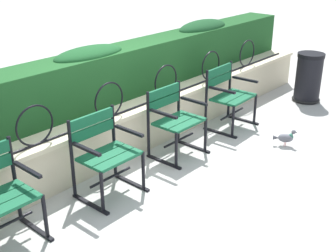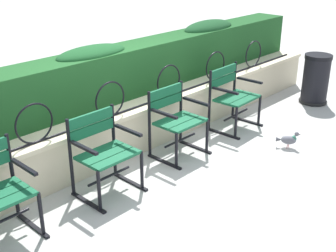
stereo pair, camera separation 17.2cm
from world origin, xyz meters
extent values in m
plane|color=#B7B5AF|center=(0.00, 0.00, 0.00)|extent=(60.00, 60.00, 0.00)
cube|color=beige|center=(0.00, 0.80, 0.26)|extent=(7.84, 0.35, 0.52)
cube|color=beige|center=(0.00, 0.80, 0.54)|extent=(7.84, 0.41, 0.05)
cylinder|color=black|center=(0.00, 0.72, 0.58)|extent=(7.29, 0.02, 0.02)
torus|color=black|center=(-1.24, 0.72, 0.78)|extent=(0.42, 0.02, 0.42)
torus|color=black|center=(-0.28, 0.72, 0.78)|extent=(0.42, 0.02, 0.42)
torus|color=black|center=(0.68, 0.72, 0.78)|extent=(0.42, 0.02, 0.42)
torus|color=black|center=(1.64, 0.72, 0.78)|extent=(0.42, 0.02, 0.42)
torus|color=black|center=(2.59, 0.72, 0.78)|extent=(0.42, 0.02, 0.42)
cube|color=#1E5123|center=(0.00, 1.22, 0.87)|extent=(7.68, 0.49, 0.62)
ellipsoid|color=#1A4D24|center=(-0.12, 1.22, 1.18)|extent=(0.96, 0.44, 0.19)
ellipsoid|color=#1A4824|center=(2.08, 1.22, 1.18)|extent=(0.99, 0.44, 0.23)
cube|color=#145B38|center=(-1.91, 0.13, 0.44)|extent=(0.56, 0.13, 0.03)
cube|color=#145B38|center=(-1.91, 0.27, 0.44)|extent=(0.56, 0.13, 0.03)
cylinder|color=black|center=(-1.63, 0.51, 0.43)|extent=(0.04, 0.04, 0.86)
cylinder|color=black|center=(-1.63, 0.08, 0.22)|extent=(0.04, 0.04, 0.44)
cube|color=black|center=(-1.63, 0.27, 0.01)|extent=(0.04, 0.52, 0.02)
cube|color=black|center=(-1.63, 0.27, 0.62)|extent=(0.04, 0.40, 0.03)
cylinder|color=black|center=(-1.91, 0.27, 0.20)|extent=(0.53, 0.03, 0.03)
cube|color=#145B38|center=(-0.76, 0.07, 0.44)|extent=(0.56, 0.13, 0.03)
cube|color=#145B38|center=(-0.76, 0.20, 0.44)|extent=(0.56, 0.13, 0.03)
cube|color=#145B38|center=(-0.76, 0.34, 0.44)|extent=(0.56, 0.13, 0.03)
cube|color=#145B38|center=(-0.76, 0.44, 0.77)|extent=(0.56, 0.03, 0.11)
cube|color=#145B38|center=(-0.76, 0.44, 0.64)|extent=(0.56, 0.03, 0.11)
cylinder|color=black|center=(-0.48, 0.45, 0.42)|extent=(0.04, 0.04, 0.84)
cylinder|color=black|center=(-0.48, 0.02, 0.22)|extent=(0.04, 0.04, 0.44)
cube|color=black|center=(-0.48, 0.21, 0.01)|extent=(0.04, 0.52, 0.02)
cube|color=black|center=(-0.48, 0.21, 0.62)|extent=(0.04, 0.40, 0.03)
cylinder|color=black|center=(-1.04, 0.44, 0.42)|extent=(0.04, 0.04, 0.84)
cylinder|color=black|center=(-1.04, 0.01, 0.22)|extent=(0.04, 0.04, 0.44)
cube|color=black|center=(-1.04, 0.20, 0.01)|extent=(0.04, 0.52, 0.02)
cube|color=black|center=(-1.04, 0.20, 0.62)|extent=(0.04, 0.40, 0.03)
cylinder|color=black|center=(-0.76, 0.20, 0.20)|extent=(0.53, 0.03, 0.03)
cube|color=#145B38|center=(0.38, 0.12, 0.44)|extent=(0.55, 0.13, 0.03)
cube|color=#145B38|center=(0.38, 0.26, 0.44)|extent=(0.55, 0.13, 0.03)
cube|color=#145B38|center=(0.38, 0.39, 0.44)|extent=(0.55, 0.13, 0.03)
cube|color=#145B38|center=(0.38, 0.50, 0.76)|extent=(0.55, 0.03, 0.11)
cube|color=#145B38|center=(0.38, 0.50, 0.63)|extent=(0.55, 0.03, 0.11)
cylinder|color=black|center=(0.66, 0.50, 0.41)|extent=(0.04, 0.04, 0.83)
cylinder|color=black|center=(0.66, 0.07, 0.22)|extent=(0.04, 0.04, 0.44)
cube|color=black|center=(0.66, 0.26, 0.01)|extent=(0.04, 0.52, 0.02)
cube|color=black|center=(0.66, 0.26, 0.62)|extent=(0.04, 0.40, 0.03)
cylinder|color=black|center=(0.11, 0.50, 0.41)|extent=(0.04, 0.04, 0.83)
cylinder|color=black|center=(0.11, 0.07, 0.22)|extent=(0.04, 0.04, 0.44)
cube|color=black|center=(0.11, 0.26, 0.01)|extent=(0.04, 0.52, 0.02)
cube|color=black|center=(0.11, 0.26, 0.62)|extent=(0.04, 0.40, 0.03)
cylinder|color=black|center=(0.38, 0.26, 0.20)|extent=(0.53, 0.03, 0.03)
cube|color=#145B38|center=(1.53, 0.12, 0.44)|extent=(0.60, 0.15, 0.03)
cube|color=#145B38|center=(1.53, 0.26, 0.44)|extent=(0.60, 0.15, 0.03)
cube|color=#145B38|center=(1.52, 0.39, 0.44)|extent=(0.60, 0.15, 0.03)
cube|color=#145B38|center=(1.52, 0.50, 0.77)|extent=(0.59, 0.05, 0.11)
cube|color=#145B38|center=(1.52, 0.50, 0.64)|extent=(0.59, 0.05, 0.11)
cylinder|color=black|center=(1.82, 0.51, 0.42)|extent=(0.04, 0.04, 0.84)
cylinder|color=black|center=(1.83, 0.08, 0.22)|extent=(0.04, 0.04, 0.44)
cube|color=black|center=(1.82, 0.27, 0.01)|extent=(0.06, 0.52, 0.02)
cube|color=black|center=(1.82, 0.27, 0.62)|extent=(0.05, 0.40, 0.03)
cylinder|color=black|center=(1.22, 0.48, 0.42)|extent=(0.04, 0.04, 0.84)
cylinder|color=black|center=(1.24, 0.05, 0.22)|extent=(0.04, 0.04, 0.44)
cube|color=black|center=(1.23, 0.24, 0.01)|extent=(0.06, 0.52, 0.02)
cube|color=black|center=(1.23, 0.24, 0.62)|extent=(0.05, 0.40, 0.03)
cylinder|color=black|center=(1.53, 0.26, 0.20)|extent=(0.56, 0.05, 0.03)
ellipsoid|color=slate|center=(1.47, -0.59, 0.11)|extent=(0.18, 0.21, 0.11)
cylinder|color=#2D6B56|center=(1.51, -0.65, 0.14)|extent=(0.07, 0.07, 0.06)
sphere|color=#55555D|center=(1.52, -0.67, 0.20)|extent=(0.06, 0.06, 0.06)
cone|color=black|center=(1.53, -0.70, 0.19)|extent=(0.02, 0.03, 0.01)
cone|color=#4A4A52|center=(1.41, -0.49, 0.10)|extent=(0.09, 0.10, 0.06)
ellipsoid|color=#5B5B63|center=(1.50, -0.56, 0.11)|extent=(0.09, 0.13, 0.07)
ellipsoid|color=#5B5B63|center=(1.43, -0.61, 0.11)|extent=(0.09, 0.13, 0.07)
cylinder|color=#C6515B|center=(1.49, -0.59, 0.03)|extent=(0.01, 0.01, 0.05)
cylinder|color=#C6515B|center=(1.45, -0.59, 0.03)|extent=(0.01, 0.01, 0.05)
cylinder|color=black|center=(3.23, -0.04, 0.36)|extent=(0.40, 0.40, 0.72)
cylinder|color=black|center=(3.23, -0.04, 0.75)|extent=(0.42, 0.42, 0.06)
torus|color=black|center=(3.23, -0.04, 0.03)|extent=(0.44, 0.44, 0.04)
camera|label=1|loc=(-3.37, -2.85, 2.46)|focal=47.80mm
camera|label=2|loc=(-3.26, -2.98, 2.46)|focal=47.80mm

